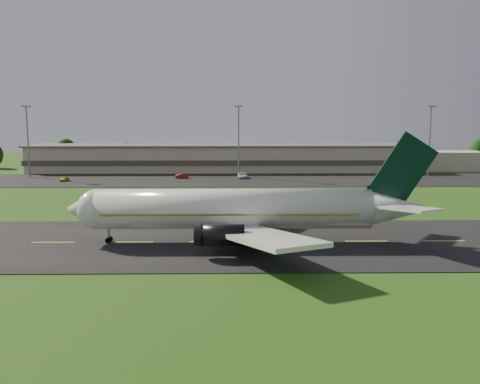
{
  "coord_description": "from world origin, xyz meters",
  "views": [
    {
      "loc": [
        3.07,
        -73.25,
        17.8
      ],
      "look_at": [
        4.3,
        8.0,
        6.0
      ],
      "focal_mm": 40.0,
      "sensor_mm": 36.0,
      "label": 1
    }
  ],
  "objects_px": {
    "light_mast_centre": "(239,132)",
    "service_vehicle_d": "(410,176)",
    "light_mast_east": "(430,132)",
    "service_vehicle_b": "(182,176)",
    "service_vehicle_a": "(65,179)",
    "terminal": "(242,158)",
    "light_mast_west": "(27,133)",
    "airliner": "(240,210)",
    "service_vehicle_c": "(243,175)"
  },
  "relations": [
    {
      "from": "terminal",
      "to": "light_mast_centre",
      "type": "height_order",
      "value": "light_mast_centre"
    },
    {
      "from": "light_mast_east",
      "to": "service_vehicle_b",
      "type": "distance_m",
      "value": 72.12
    },
    {
      "from": "service_vehicle_b",
      "to": "service_vehicle_c",
      "type": "xyz_separation_m",
      "value": [
        17.02,
        0.17,
        0.15
      ]
    },
    {
      "from": "airliner",
      "to": "light_mast_centre",
      "type": "bearing_deg",
      "value": 89.51
    },
    {
      "from": "light_mast_centre",
      "to": "service_vehicle_d",
      "type": "height_order",
      "value": "light_mast_centre"
    },
    {
      "from": "service_vehicle_c",
      "to": "service_vehicle_d",
      "type": "relative_size",
      "value": 1.13
    },
    {
      "from": "light_mast_west",
      "to": "service_vehicle_d",
      "type": "relative_size",
      "value": 4.23
    },
    {
      "from": "light_mast_centre",
      "to": "service_vehicle_d",
      "type": "relative_size",
      "value": 4.23
    },
    {
      "from": "airliner",
      "to": "service_vehicle_a",
      "type": "xyz_separation_m",
      "value": [
        -46.07,
        69.73,
        -3.98
      ]
    },
    {
      "from": "terminal",
      "to": "service_vehicle_b",
      "type": "relative_size",
      "value": 39.57
    },
    {
      "from": "light_mast_centre",
      "to": "service_vehicle_d",
      "type": "distance_m",
      "value": 49.85
    },
    {
      "from": "airliner",
      "to": "service_vehicle_d",
      "type": "xyz_separation_m",
      "value": [
        48.95,
        74.82,
        -3.86
      ]
    },
    {
      "from": "light_mast_east",
      "to": "service_vehicle_b",
      "type": "relative_size",
      "value": 5.55
    },
    {
      "from": "light_mast_east",
      "to": "light_mast_centre",
      "type": "bearing_deg",
      "value": 180.0
    },
    {
      "from": "light_mast_centre",
      "to": "light_mast_east",
      "type": "relative_size",
      "value": 1.0
    },
    {
      "from": "light_mast_east",
      "to": "service_vehicle_a",
      "type": "relative_size",
      "value": 5.94
    },
    {
      "from": "airliner",
      "to": "service_vehicle_a",
      "type": "relative_size",
      "value": 14.96
    },
    {
      "from": "terminal",
      "to": "airliner",
      "type": "bearing_deg",
      "value": -91.33
    },
    {
      "from": "airliner",
      "to": "light_mast_west",
      "type": "relative_size",
      "value": 2.52
    },
    {
      "from": "service_vehicle_b",
      "to": "service_vehicle_d",
      "type": "height_order",
      "value": "service_vehicle_d"
    },
    {
      "from": "light_mast_centre",
      "to": "terminal",
      "type": "bearing_deg",
      "value": 85.05
    },
    {
      "from": "terminal",
      "to": "service_vehicle_d",
      "type": "xyz_separation_m",
      "value": [
        46.72,
        -21.36,
        -3.19
      ]
    },
    {
      "from": "terminal",
      "to": "service_vehicle_b",
      "type": "xyz_separation_m",
      "value": [
        -17.38,
        -20.52,
        -3.29
      ]
    },
    {
      "from": "airliner",
      "to": "service_vehicle_d",
      "type": "distance_m",
      "value": 89.49
    },
    {
      "from": "airliner",
      "to": "service_vehicle_d",
      "type": "height_order",
      "value": "airliner"
    },
    {
      "from": "light_mast_east",
      "to": "service_vehicle_a",
      "type": "distance_m",
      "value": 103.12
    },
    {
      "from": "service_vehicle_c",
      "to": "service_vehicle_d",
      "type": "height_order",
      "value": "service_vehicle_c"
    },
    {
      "from": "airliner",
      "to": "service_vehicle_b",
      "type": "xyz_separation_m",
      "value": [
        -15.15,
        75.67,
        -3.96
      ]
    },
    {
      "from": "service_vehicle_a",
      "to": "service_vehicle_d",
      "type": "height_order",
      "value": "service_vehicle_d"
    },
    {
      "from": "light_mast_east",
      "to": "service_vehicle_b",
      "type": "bearing_deg",
      "value": -176.51
    },
    {
      "from": "service_vehicle_b",
      "to": "light_mast_centre",
      "type": "bearing_deg",
      "value": -77.13
    },
    {
      "from": "service_vehicle_c",
      "to": "service_vehicle_a",
      "type": "bearing_deg",
      "value": -176.24
    },
    {
      "from": "service_vehicle_b",
      "to": "service_vehicle_d",
      "type": "relative_size",
      "value": 0.76
    },
    {
      "from": "light_mast_centre",
      "to": "service_vehicle_b",
      "type": "xyz_separation_m",
      "value": [
        -15.98,
        -4.33,
        -12.03
      ]
    },
    {
      "from": "terminal",
      "to": "service_vehicle_d",
      "type": "height_order",
      "value": "terminal"
    },
    {
      "from": "light_mast_west",
      "to": "service_vehicle_b",
      "type": "xyz_separation_m",
      "value": [
        44.02,
        -4.33,
        -12.03
      ]
    },
    {
      "from": "service_vehicle_d",
      "to": "airliner",
      "type": "bearing_deg",
      "value": 168.04
    },
    {
      "from": "service_vehicle_a",
      "to": "service_vehicle_b",
      "type": "height_order",
      "value": "service_vehicle_b"
    },
    {
      "from": "light_mast_east",
      "to": "service_vehicle_d",
      "type": "distance_m",
      "value": 14.72
    },
    {
      "from": "light_mast_centre",
      "to": "service_vehicle_c",
      "type": "height_order",
      "value": "light_mast_centre"
    },
    {
      "from": "terminal",
      "to": "light_mast_west",
      "type": "relative_size",
      "value": 7.13
    },
    {
      "from": "service_vehicle_d",
      "to": "light_mast_centre",
      "type": "bearing_deg",
      "value": 105.09
    },
    {
      "from": "light_mast_centre",
      "to": "airliner",
      "type": "bearing_deg",
      "value": -90.59
    },
    {
      "from": "light_mast_west",
      "to": "light_mast_east",
      "type": "height_order",
      "value": "same"
    },
    {
      "from": "light_mast_west",
      "to": "service_vehicle_a",
      "type": "xyz_separation_m",
      "value": [
        13.1,
        -10.27,
        -12.05
      ]
    },
    {
      "from": "service_vehicle_d",
      "to": "service_vehicle_a",
      "type": "bearing_deg",
      "value": 114.3
    },
    {
      "from": "service_vehicle_a",
      "to": "service_vehicle_c",
      "type": "xyz_separation_m",
      "value": [
        47.95,
        6.11,
        0.17
      ]
    },
    {
      "from": "light_mast_centre",
      "to": "service_vehicle_c",
      "type": "relative_size",
      "value": 3.73
    },
    {
      "from": "service_vehicle_b",
      "to": "service_vehicle_c",
      "type": "relative_size",
      "value": 0.67
    },
    {
      "from": "service_vehicle_a",
      "to": "terminal",
      "type": "bearing_deg",
      "value": 41.45
    }
  ]
}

